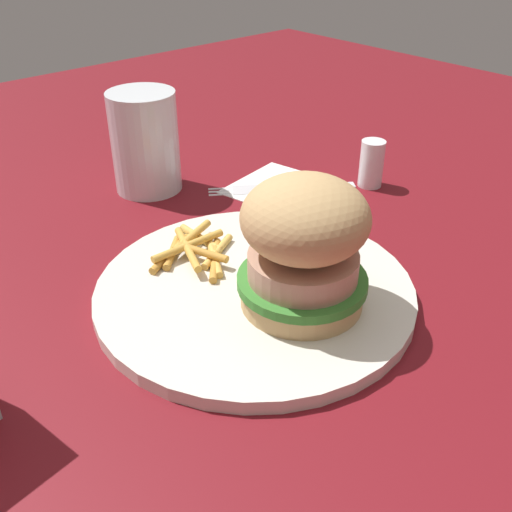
{
  "coord_description": "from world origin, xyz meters",
  "views": [
    {
      "loc": [
        -0.3,
        -0.31,
        0.3
      ],
      "look_at": [
        -0.03,
        -0.0,
        0.04
      ],
      "focal_mm": 41.46,
      "sensor_mm": 36.0,
      "label": 1
    }
  ],
  "objects_px": {
    "napkin": "(282,188)",
    "salt_shaker": "(372,164)",
    "drink_glass": "(146,147)",
    "fries_pile": "(196,249)",
    "sandwich": "(304,244)",
    "fork": "(281,186)",
    "plate": "(256,292)"
  },
  "relations": [
    {
      "from": "plate",
      "to": "salt_shaker",
      "type": "bearing_deg",
      "value": 17.47
    },
    {
      "from": "fries_pile",
      "to": "plate",
      "type": "bearing_deg",
      "value": -83.71
    },
    {
      "from": "napkin",
      "to": "fork",
      "type": "distance_m",
      "value": 0.0
    },
    {
      "from": "fork",
      "to": "napkin",
      "type": "bearing_deg",
      "value": -35.29
    },
    {
      "from": "salt_shaker",
      "to": "fork",
      "type": "bearing_deg",
      "value": 143.8
    },
    {
      "from": "drink_glass",
      "to": "fries_pile",
      "type": "bearing_deg",
      "value": -109.47
    },
    {
      "from": "fork",
      "to": "drink_glass",
      "type": "xyz_separation_m",
      "value": [
        -0.11,
        0.11,
        0.05
      ]
    },
    {
      "from": "napkin",
      "to": "drink_glass",
      "type": "bearing_deg",
      "value": 137.1
    },
    {
      "from": "plate",
      "to": "drink_glass",
      "type": "relative_size",
      "value": 2.4
    },
    {
      "from": "sandwich",
      "to": "fork",
      "type": "height_order",
      "value": "sandwich"
    },
    {
      "from": "plate",
      "to": "fries_pile",
      "type": "xyz_separation_m",
      "value": [
        -0.01,
        0.07,
        0.01
      ]
    },
    {
      "from": "drink_glass",
      "to": "salt_shaker",
      "type": "distance_m",
      "value": 0.26
    },
    {
      "from": "sandwich",
      "to": "salt_shaker",
      "type": "height_order",
      "value": "sandwich"
    },
    {
      "from": "fork",
      "to": "salt_shaker",
      "type": "distance_m",
      "value": 0.11
    },
    {
      "from": "fries_pile",
      "to": "sandwich",
      "type": "bearing_deg",
      "value": -80.09
    },
    {
      "from": "plate",
      "to": "salt_shaker",
      "type": "height_order",
      "value": "salt_shaker"
    },
    {
      "from": "fries_pile",
      "to": "napkin",
      "type": "relative_size",
      "value": 0.87
    },
    {
      "from": "fries_pile",
      "to": "salt_shaker",
      "type": "height_order",
      "value": "salt_shaker"
    },
    {
      "from": "napkin",
      "to": "salt_shaker",
      "type": "xyz_separation_m",
      "value": [
        0.08,
        -0.06,
        0.03
      ]
    },
    {
      "from": "sandwich",
      "to": "fork",
      "type": "bearing_deg",
      "value": 50.0
    },
    {
      "from": "drink_glass",
      "to": "salt_shaker",
      "type": "bearing_deg",
      "value": -40.23
    },
    {
      "from": "sandwich",
      "to": "napkin",
      "type": "xyz_separation_m",
      "value": [
        0.16,
        0.18,
        -0.07
      ]
    },
    {
      "from": "napkin",
      "to": "salt_shaker",
      "type": "relative_size",
      "value": 2.0
    },
    {
      "from": "sandwich",
      "to": "fries_pile",
      "type": "distance_m",
      "value": 0.13
    },
    {
      "from": "sandwich",
      "to": "fries_pile",
      "type": "relative_size",
      "value": 1.14
    },
    {
      "from": "napkin",
      "to": "fork",
      "type": "xyz_separation_m",
      "value": [
        -0.0,
        0.0,
        0.0
      ]
    },
    {
      "from": "sandwich",
      "to": "napkin",
      "type": "height_order",
      "value": "sandwich"
    },
    {
      "from": "napkin",
      "to": "salt_shaker",
      "type": "distance_m",
      "value": 0.11
    },
    {
      "from": "drink_glass",
      "to": "salt_shaker",
      "type": "relative_size",
      "value": 2.06
    },
    {
      "from": "plate",
      "to": "drink_glass",
      "type": "distance_m",
      "value": 0.26
    },
    {
      "from": "sandwich",
      "to": "napkin",
      "type": "bearing_deg",
      "value": 49.62
    },
    {
      "from": "fries_pile",
      "to": "salt_shaker",
      "type": "xyz_separation_m",
      "value": [
        0.26,
        0.01,
        0.01
      ]
    }
  ]
}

